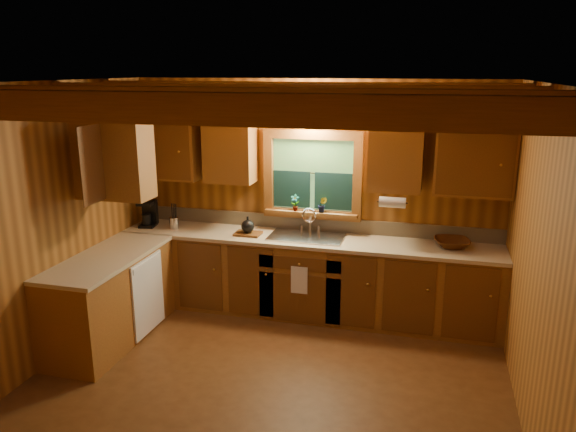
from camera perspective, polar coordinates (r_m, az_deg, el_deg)
The scene contains 20 objects.
room at distance 4.52m, azimuth -2.61°, elevation -3.15°, with size 4.20×4.20×4.20m.
ceiling_beams at distance 4.30m, azimuth -2.80°, elevation 12.08°, with size 4.20×2.54×0.18m.
base_cabinets at distance 6.11m, azimuth -3.34°, elevation -6.90°, with size 4.20×2.22×0.86m.
countertop at distance 5.96m, azimuth -3.26°, elevation -2.88°, with size 4.20×2.24×0.04m.
backsplash at distance 6.36m, azimuth 2.51°, elevation -0.77°, with size 4.20×0.02×0.16m, color tan.
dishwasher_panel at distance 5.97m, azimuth -14.20°, elevation -7.90°, with size 0.02×0.60×0.80m, color white.
upper_cabinets at distance 5.89m, azimuth -3.78°, elevation 6.50°, with size 4.19×1.77×0.78m.
window at distance 6.22m, azimuth 2.53°, elevation 4.06°, with size 1.12×0.08×1.00m.
window_sill at distance 6.26m, azimuth 2.40°, elevation 0.31°, with size 1.06×0.14×0.04m, color brown.
wall_sconce at distance 6.01m, azimuth 2.35°, elevation 9.80°, with size 0.45×0.21×0.17m.
paper_towel_roll at distance 5.80m, azimuth 10.71°, elevation 1.39°, with size 0.11×0.11×0.27m, color white.
dish_towel at distance 5.94m, azimuth 1.16°, elevation -6.63°, with size 0.18×0.01×0.30m, color white.
sink at distance 6.13m, azimuth 1.93°, elevation -2.58°, with size 0.82×0.48×0.43m.
coffee_maker at distance 6.72m, azimuth -14.17°, elevation 0.25°, with size 0.17×0.22×0.31m.
utensil_crock at distance 6.56m, azimuth -11.65°, elevation -0.65°, with size 0.11×0.11×0.30m.
cutting_board at distance 6.21m, azimuth -4.15°, elevation -1.83°, with size 0.29×0.21×0.03m, color #5C3313.
teakettle at distance 6.19m, azimuth -4.17°, elevation -1.05°, with size 0.15×0.15×0.19m.
wicker_basket at distance 6.01m, azimuth 16.53°, elevation -2.69°, with size 0.36×0.36×0.09m, color #48230C.
potted_plant_left at distance 6.25m, azimuth 0.73°, elevation 1.37°, with size 0.10×0.07×0.19m, color #5C3313.
potted_plant_right at distance 6.19m, azimuth 3.56°, elevation 1.17°, with size 0.10×0.08×0.18m, color #5C3313.
Camera 1 is at (1.30, -4.10, 2.71)m, focal length 34.53 mm.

